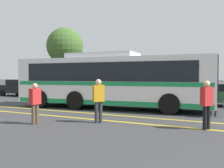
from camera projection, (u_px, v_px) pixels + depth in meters
name	position (u px, v px, depth m)	size (l,w,h in m)	color
ground_plane	(138.00, 109.00, 14.25)	(220.00, 220.00, 0.00)	#38383A
lane_strip_0	(91.00, 113.00, 12.66)	(0.20, 30.89, 0.01)	gold
lane_strip_1	(73.00, 118.00, 11.38)	(0.20, 30.89, 0.01)	gold
curb_strip	(148.00, 99.00, 19.90)	(38.89, 0.36, 0.15)	#99999E
transit_bus	(112.00, 80.00, 14.57)	(11.37, 3.57, 3.08)	white
parked_car_0	(20.00, 88.00, 23.64)	(4.27, 2.00, 1.48)	black
parked_car_1	(85.00, 91.00, 20.44)	(4.75, 1.93, 1.29)	black
parked_car_2	(145.00, 92.00, 18.21)	(4.18, 2.10, 1.28)	navy
pedestrian_0	(35.00, 101.00, 9.83)	(0.25, 0.44, 1.54)	brown
pedestrian_1	(207.00, 102.00, 8.84)	(0.41, 0.47, 1.66)	black
pedestrian_2	(98.00, 98.00, 10.12)	(0.44, 0.46, 1.69)	#2D2D33
tree_0	(65.00, 46.00, 27.17)	(3.79, 3.79, 6.83)	#513823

